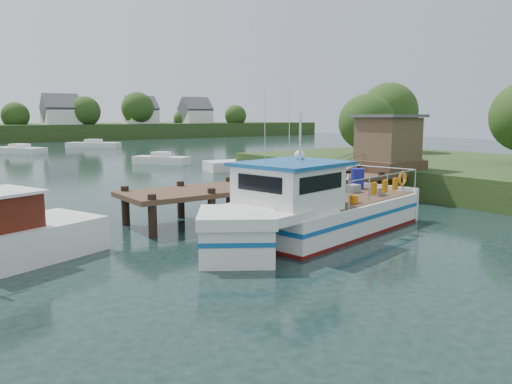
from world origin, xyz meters
TOP-DOWN VIEW (x-y plane):
  - ground_plane at (0.00, 0.00)m, footprint 160.00×160.00m
  - near_shore at (16.88, -0.73)m, footprint 16.00×30.00m
  - dock at (6.51, 0.01)m, footprint 16.60×3.00m
  - lobster_boat at (-0.85, -4.72)m, footprint 11.17×5.04m
  - moored_far at (9.70, 51.73)m, footprint 6.99×6.41m
  - moored_b at (6.94, 24.29)m, footprint 4.37×5.22m
  - moored_c at (11.08, 15.56)m, footprint 8.27×4.26m
  - moored_d at (-0.76, 46.58)m, footprint 5.21×6.94m

SIDE VIEW (x-z plane):
  - ground_plane at x=0.00m, z-range 0.00..0.00m
  - moored_d at x=-0.76m, z-range -0.15..0.99m
  - moored_b at x=6.94m, z-range -0.15..0.99m
  - moored_far at x=9.70m, z-range -0.16..1.05m
  - moored_c at x=11.08m, z-range -0.16..1.08m
  - lobster_boat at x=-0.85m, z-range -1.70..3.64m
  - near_shore at x=16.88m, z-range -1.83..5.93m
  - dock at x=6.51m, z-range -0.15..4.63m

